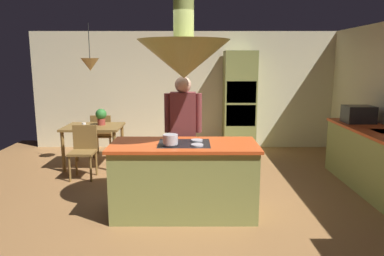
{
  "coord_description": "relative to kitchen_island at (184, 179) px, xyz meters",
  "views": [
    {
      "loc": [
        0.1,
        -4.53,
        1.92
      ],
      "look_at": [
        0.1,
        0.4,
        1.0
      ],
      "focal_mm": 33.63,
      "sensor_mm": 36.0,
      "label": 1
    }
  ],
  "objects": [
    {
      "name": "kitchen_island",
      "position": [
        0.0,
        0.0,
        0.0
      ],
      "size": [
        1.82,
        0.82,
        0.94
      ],
      "color": "#8C934C",
      "rests_on": "ground"
    },
    {
      "name": "cup_on_table",
      "position": [
        -1.81,
        1.89,
        0.34
      ],
      "size": [
        0.07,
        0.07,
        0.09
      ],
      "primitive_type": "cylinder",
      "color": "white",
      "rests_on": "dining_table"
    },
    {
      "name": "person_at_island",
      "position": [
        -0.03,
        0.68,
        0.52
      ],
      "size": [
        0.53,
        0.23,
        1.71
      ],
      "color": "tan",
      "rests_on": "ground"
    },
    {
      "name": "oven_tower",
      "position": [
        1.1,
        3.24,
        0.6
      ],
      "size": [
        0.66,
        0.62,
        2.13
      ],
      "color": "#8C934C",
      "rests_on": "ground"
    },
    {
      "name": "counter_run_right",
      "position": [
        2.84,
        0.8,
        0.01
      ],
      "size": [
        0.73,
        2.43,
        0.92
      ],
      "color": "#8C934C",
      "rests_on": "ground"
    },
    {
      "name": "ground",
      "position": [
        0.0,
        0.2,
        -0.46
      ],
      "size": [
        8.16,
        8.16,
        0.0
      ],
      "primitive_type": "plane",
      "color": "olive"
    },
    {
      "name": "potted_plant_on_table",
      "position": [
        -1.57,
        2.19,
        0.47
      ],
      "size": [
        0.2,
        0.2,
        0.3
      ],
      "color": "#99382D",
      "rests_on": "dining_table"
    },
    {
      "name": "range_hood",
      "position": [
        0.0,
        0.0,
        1.51
      ],
      "size": [
        1.1,
        1.1,
        1.0
      ],
      "color": "#8C934C"
    },
    {
      "name": "chair_by_back_wall",
      "position": [
        -1.7,
        2.73,
        0.04
      ],
      "size": [
        0.4,
        0.4,
        0.87
      ],
      "rotation": [
        0.0,
        0.0,
        3.14
      ],
      "color": "brown",
      "rests_on": "ground"
    },
    {
      "name": "microwave_on_counter",
      "position": [
        2.84,
        1.52,
        0.6
      ],
      "size": [
        0.46,
        0.36,
        0.28
      ],
      "primitive_type": "cube",
      "color": "#232326",
      "rests_on": "counter_run_right"
    },
    {
      "name": "dining_table",
      "position": [
        -1.7,
        2.1,
        0.19
      ],
      "size": [
        1.02,
        0.82,
        0.76
      ],
      "color": "brown",
      "rests_on": "ground"
    },
    {
      "name": "pendant_light_over_table",
      "position": [
        -1.7,
        2.1,
        1.4
      ],
      "size": [
        0.32,
        0.32,
        0.82
      ],
      "color": "#E0B266"
    },
    {
      "name": "chair_facing_island",
      "position": [
        -1.7,
        1.47,
        0.04
      ],
      "size": [
        0.4,
        0.4,
        0.87
      ],
      "color": "brown",
      "rests_on": "ground"
    },
    {
      "name": "cooking_pot_on_cooktop",
      "position": [
        -0.16,
        -0.13,
        0.54
      ],
      "size": [
        0.18,
        0.18,
        0.12
      ],
      "primitive_type": "cylinder",
      "color": "#B2B2B7",
      "rests_on": "kitchen_island"
    },
    {
      "name": "wall_back",
      "position": [
        0.0,
        3.65,
        0.81
      ],
      "size": [
        6.8,
        0.1,
        2.55
      ],
      "primitive_type": "cube",
      "color": "beige",
      "rests_on": "ground"
    }
  ]
}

